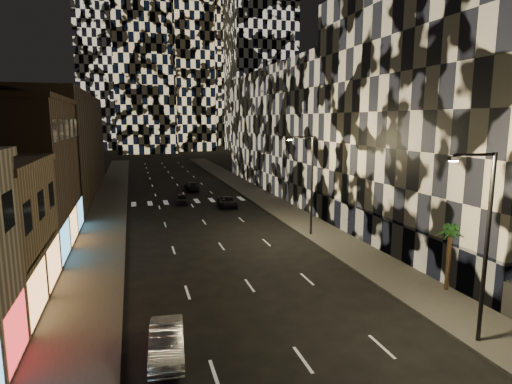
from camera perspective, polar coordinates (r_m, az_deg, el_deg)
sidewalk_left at (r=56.34m, az=-19.05°, el=-1.63°), size 4.00×120.00×0.15m
sidewalk_right at (r=58.73m, az=0.81°, el=-0.66°), size 4.00×120.00×0.15m
curb_left at (r=56.26m, az=-16.91°, el=-1.54°), size 0.20×120.00×0.15m
curb_right at (r=58.16m, az=-1.17°, el=-0.76°), size 0.20×120.00×0.15m
retail_brown at (r=40.32m, az=-30.58°, el=1.78°), size 10.00×15.00×12.00m
retail_filler_left at (r=66.14m, az=-25.07°, el=5.64°), size 10.00×40.00×14.00m
midrise_right at (r=40.12m, az=26.29°, el=9.27°), size 16.00×25.00×22.00m
midrise_base at (r=36.56m, az=16.18°, el=-5.12°), size 0.60×25.00×3.00m
midrise_filler_right at (r=67.84m, az=7.26°, el=8.24°), size 16.00×40.00×18.00m
streetlight_near at (r=22.20m, az=28.04°, el=-5.12°), size 2.55×0.25×9.00m
streetlight_far at (r=38.77m, az=7.15°, el=1.83°), size 2.55×0.25×9.00m
car_silver_parked at (r=20.71m, az=-11.82°, el=-19.03°), size 1.86×4.41×1.41m
car_dark_midlane at (r=55.03m, az=-9.82°, el=-0.92°), size 1.90×3.82×1.25m
car_dark_oncoming at (r=64.99m, az=-8.55°, el=0.78°), size 1.95×4.73×1.37m
car_dark_rightlane at (r=52.26m, az=-3.84°, el=-1.34°), size 2.50×4.74×1.27m
palm_tree at (r=28.71m, az=24.47°, el=-5.34°), size 2.09×2.12×4.16m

